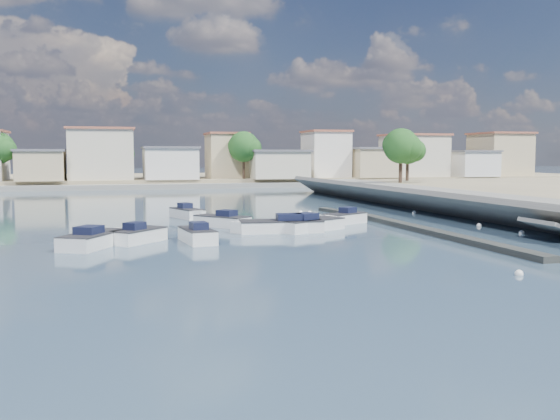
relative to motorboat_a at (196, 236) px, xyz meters
name	(u,v)px	position (x,y,z in m)	size (l,w,h in m)	color
ground	(237,203)	(8.74, 30.62, -0.38)	(400.00, 400.00, 0.00)	#284051
seawall_walkway	(537,212)	(27.24, 3.62, 0.52)	(5.00, 90.00, 1.80)	slate
breakwater	(404,226)	(15.64, 3.31, -0.21)	(2.00, 31.02, 0.35)	black
far_shore_land	(184,179)	(8.74, 82.62, 0.32)	(160.00, 40.00, 1.40)	gray
far_shore_quay	(199,186)	(8.74, 61.62, 0.02)	(160.00, 2.50, 0.80)	slate
far_town	(255,158)	(19.45, 67.54, 4.56)	(113.01, 12.80, 8.35)	beige
shore_trees	(253,150)	(17.08, 58.74, 5.84)	(74.56, 38.32, 7.92)	#38281E
motorboat_a	(196,236)	(0.00, 0.00, 0.00)	(2.01, 4.50, 1.48)	white
motorboat_b	(141,236)	(-3.28, 0.75, 0.00)	(3.64, 3.82, 1.48)	white
motorboat_c	(277,227)	(5.97, 3.27, 0.00)	(6.43, 2.83, 1.48)	white
motorboat_d	(343,219)	(12.27, 6.94, 0.00)	(4.04, 3.25, 1.48)	white
motorboat_e	(96,240)	(-5.90, -0.40, 0.00)	(4.08, 5.33, 1.48)	white
motorboat_f	(220,222)	(2.80, 7.69, 0.00)	(4.04, 4.34, 1.48)	white
motorboat_g	(188,214)	(1.26, 14.39, 0.00)	(2.72, 4.40, 1.48)	white
motorboat_h	(313,225)	(8.74, 3.61, 0.00)	(5.54, 4.23, 1.48)	white
mooring_buoys	(407,224)	(16.95, 5.41, -0.33)	(10.28, 31.52, 0.39)	white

